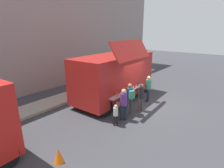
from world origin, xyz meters
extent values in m
plane|color=#38383D|center=(0.00, 0.00, 0.00)|extent=(60.00, 60.00, 0.00)
cube|color=#9E998E|center=(-4.50, 4.43, 0.07)|extent=(28.00, 1.60, 0.15)
cube|color=gray|center=(-3.50, 8.33, 4.79)|extent=(32.00, 2.40, 9.57)
cube|color=#AE1F1A|center=(-0.50, 1.83, 1.64)|extent=(6.25, 2.71, 2.67)
cube|color=#AE1F1A|center=(-1.05, 0.27, 3.43)|extent=(3.41, 0.84, 1.05)
cube|color=black|center=(-1.06, 0.65, 1.96)|extent=(3.21, 0.25, 1.20)
cube|color=#B7B7BC|center=(-1.05, 0.43, 0.98)|extent=(3.39, 0.50, 0.05)
cylinder|color=orange|center=(-2.26, 0.33, 1.13)|extent=(0.06, 0.06, 0.24)
cylinder|color=orange|center=(-1.86, 0.35, 1.10)|extent=(0.07, 0.07, 0.19)
cylinder|color=black|center=(-1.47, 0.47, 1.10)|extent=(0.07, 0.07, 0.19)
cylinder|color=yellow|center=(-1.05, 0.49, 1.10)|extent=(0.07, 0.07, 0.19)
cylinder|color=yellow|center=(-0.65, 0.49, 1.11)|extent=(0.07, 0.07, 0.21)
cylinder|color=red|center=(-0.23, 0.44, 1.12)|extent=(0.07, 0.07, 0.22)
cylinder|color=black|center=(0.18, 0.47, 1.11)|extent=(0.06, 0.06, 0.21)
cube|color=black|center=(2.52, 1.97, 2.12)|extent=(0.17, 2.07, 1.17)
cylinder|color=black|center=(1.82, 3.01, 0.45)|extent=(0.90, 0.28, 0.90)
cylinder|color=black|center=(1.91, 0.87, 0.45)|extent=(0.90, 0.28, 0.90)
cylinder|color=black|center=(-2.92, 2.79, 0.45)|extent=(0.90, 0.28, 0.90)
cylinder|color=black|center=(-2.82, 0.66, 0.45)|extent=(0.90, 0.28, 0.90)
cube|color=black|center=(-7.32, 1.75, 1.97)|extent=(0.17, 1.79, 1.03)
cylinder|color=black|center=(-7.82, 0.76, 0.42)|extent=(0.84, 0.26, 0.84)
cone|color=orange|center=(-6.55, -0.37, 0.28)|extent=(0.36, 0.36, 0.55)
cylinder|color=#2F5B38|center=(3.81, 4.13, 0.43)|extent=(0.60, 0.60, 0.85)
cylinder|color=#504640|center=(-1.22, -0.49, 0.40)|extent=(0.13, 0.13, 0.80)
cylinder|color=#504640|center=(-1.01, -0.53, 0.40)|extent=(0.13, 0.13, 0.80)
cylinder|color=#23252A|center=(-1.11, -0.51, 1.10)|extent=(0.33, 0.33, 0.61)
sphere|color=#9C7151|center=(-1.11, -0.51, 1.52)|extent=(0.22, 0.22, 0.22)
cylinder|color=#484343|center=(-1.86, -0.11, 0.43)|extent=(0.13, 0.13, 0.85)
cylinder|color=#484343|center=(-1.67, -0.24, 0.43)|extent=(0.13, 0.13, 0.85)
cylinder|color=#2C4F8D|center=(-1.76, -0.17, 1.17)|extent=(0.35, 0.35, 0.64)
sphere|color=#967151|center=(-1.76, -0.17, 1.61)|extent=(0.24, 0.24, 0.24)
cube|color=#358863|center=(-1.91, -0.40, 1.21)|extent=(0.35, 0.32, 0.42)
cylinder|color=#1C2535|center=(-2.68, -0.27, 0.42)|extent=(0.13, 0.13, 0.83)
cylinder|color=#1C2535|center=(-2.56, -0.46, 0.42)|extent=(0.13, 0.13, 0.83)
cylinder|color=#5C2E7E|center=(-2.62, -0.36, 1.14)|extent=(0.34, 0.34, 0.63)
sphere|color=#E2AB8B|center=(-2.62, -0.36, 1.57)|extent=(0.23, 0.23, 0.23)
cube|color=brown|center=(-2.77, -0.14, 0.88)|extent=(0.23, 0.25, 0.24)
cylinder|color=#1D2138|center=(0.38, -0.17, 0.42)|extent=(0.13, 0.13, 0.84)
cylinder|color=#1D2138|center=(0.60, -0.11, 0.42)|extent=(0.13, 0.13, 0.84)
cylinder|color=#358464|center=(0.49, -0.14, 1.15)|extent=(0.35, 0.35, 0.63)
sphere|color=#DDAD82|center=(0.49, -0.14, 1.59)|extent=(0.23, 0.23, 0.23)
cylinder|color=black|center=(-3.36, -0.35, 0.27)|extent=(0.09, 0.09, 0.54)
cylinder|color=black|center=(-3.27, -0.46, 0.27)|extent=(0.09, 0.09, 0.54)
cylinder|color=beige|center=(-3.32, -0.40, 0.74)|extent=(0.22, 0.22, 0.41)
sphere|color=beige|center=(-3.32, -0.40, 1.02)|extent=(0.15, 0.15, 0.15)
camera|label=1|loc=(-9.42, -5.05, 4.44)|focal=28.29mm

